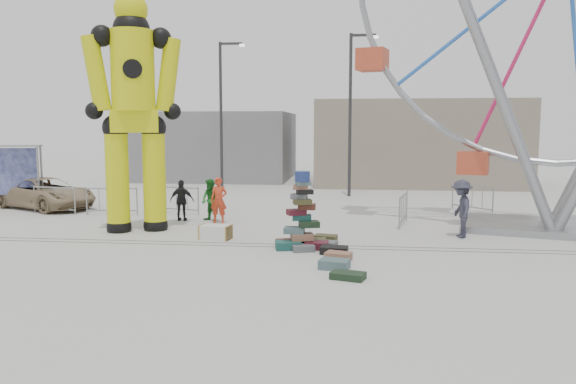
# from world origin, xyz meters

# --- Properties ---
(ground) EXTENTS (90.00, 90.00, 0.00)m
(ground) POSITION_xyz_m (0.00, 0.00, 0.00)
(ground) COLOR #9E9E99
(ground) RESTS_ON ground
(track_line_near) EXTENTS (40.00, 0.04, 0.01)m
(track_line_near) POSITION_xyz_m (0.00, 0.60, 0.00)
(track_line_near) COLOR #47443F
(track_line_near) RESTS_ON ground
(track_line_far) EXTENTS (40.00, 0.04, 0.01)m
(track_line_far) POSITION_xyz_m (0.00, 1.00, 0.00)
(track_line_far) COLOR #47443F
(track_line_far) RESTS_ON ground
(building_right) EXTENTS (12.00, 8.00, 5.00)m
(building_right) POSITION_xyz_m (7.00, 20.00, 2.50)
(building_right) COLOR gray
(building_right) RESTS_ON ground
(building_left) EXTENTS (10.00, 8.00, 4.40)m
(building_left) POSITION_xyz_m (-6.00, 22.00, 2.20)
(building_left) COLOR gray
(building_left) RESTS_ON ground
(lamp_post_right) EXTENTS (1.41, 0.25, 8.00)m
(lamp_post_right) POSITION_xyz_m (3.09, 13.00, 4.48)
(lamp_post_right) COLOR #2D2D30
(lamp_post_right) RESTS_ON ground
(lamp_post_left) EXTENTS (1.41, 0.25, 8.00)m
(lamp_post_left) POSITION_xyz_m (-3.91, 15.00, 4.48)
(lamp_post_left) COLOR #2D2D30
(lamp_post_left) RESTS_ON ground
(suitcase_tower) EXTENTS (1.59, 1.40, 2.21)m
(suitcase_tower) POSITION_xyz_m (1.72, 0.58, 0.62)
(suitcase_tower) COLOR #1A4F4A
(suitcase_tower) RESTS_ON ground
(crash_test_dummy) EXTENTS (3.12, 1.66, 7.98)m
(crash_test_dummy) POSITION_xyz_m (-3.98, 2.62, 4.20)
(crash_test_dummy) COLOR black
(crash_test_dummy) RESTS_ON ground
(steamer_trunk) EXTENTS (1.01, 0.69, 0.44)m
(steamer_trunk) POSITION_xyz_m (-1.04, 1.53, 0.22)
(steamer_trunk) COLOR silver
(steamer_trunk) RESTS_ON ground
(row_case_0) EXTENTS (0.75, 0.58, 0.19)m
(row_case_0) POSITION_xyz_m (2.36, 1.61, 0.10)
(row_case_0) COLOR #3F3E1F
(row_case_0) RESTS_ON ground
(row_case_1) EXTENTS (0.75, 0.67, 0.18)m
(row_case_1) POSITION_xyz_m (2.39, 0.74, 0.09)
(row_case_1) COLOR slate
(row_case_1) RESTS_ON ground
(row_case_2) EXTENTS (0.79, 0.56, 0.21)m
(row_case_2) POSITION_xyz_m (2.67, -0.06, 0.10)
(row_case_2) COLOR black
(row_case_2) RESTS_ON ground
(row_case_3) EXTENTS (0.75, 0.59, 0.21)m
(row_case_3) POSITION_xyz_m (2.81, -0.79, 0.11)
(row_case_3) COLOR #92614A
(row_case_3) RESTS_ON ground
(row_case_4) EXTENTS (0.81, 0.66, 0.23)m
(row_case_4) POSITION_xyz_m (2.73, -1.71, 0.12)
(row_case_4) COLOR #4A666A
(row_case_4) RESTS_ON ground
(row_case_5) EXTENTS (0.87, 0.67, 0.16)m
(row_case_5) POSITION_xyz_m (3.07, -2.61, 0.08)
(row_case_5) COLOR #1A2F1B
(row_case_5) RESTS_ON ground
(barricade_dummy_a) EXTENTS (1.97, 0.54, 1.10)m
(barricade_dummy_a) POSITION_xyz_m (-8.75, 5.93, 0.55)
(barricade_dummy_a) COLOR gray
(barricade_dummy_a) RESTS_ON ground
(barricade_dummy_b) EXTENTS (2.00, 0.29, 1.10)m
(barricade_dummy_b) POSITION_xyz_m (-6.26, 5.78, 0.55)
(barricade_dummy_b) COLOR gray
(barricade_dummy_b) RESTS_ON ground
(barricade_dummy_c) EXTENTS (1.96, 0.62, 1.10)m
(barricade_dummy_c) POSITION_xyz_m (-3.85, 6.46, 0.55)
(barricade_dummy_c) COLOR gray
(barricade_dummy_c) RESTS_ON ground
(barricade_wheel_front) EXTENTS (0.52, 1.98, 1.10)m
(barricade_wheel_front) POSITION_xyz_m (4.96, 4.82, 0.55)
(barricade_wheel_front) COLOR gray
(barricade_wheel_front) RESTS_ON ground
(barricade_wheel_back) EXTENTS (1.37, 1.59, 1.10)m
(barricade_wheel_back) POSITION_xyz_m (8.05, 8.37, 0.55)
(barricade_wheel_back) COLOR gray
(barricade_wheel_back) RESTS_ON ground
(pedestrian_red) EXTENTS (0.62, 0.42, 1.66)m
(pedestrian_red) POSITION_xyz_m (-1.64, 4.47, 0.83)
(pedestrian_red) COLOR red
(pedestrian_red) RESTS_ON ground
(pedestrian_green) EXTENTS (0.96, 0.91, 1.56)m
(pedestrian_green) POSITION_xyz_m (-2.03, 4.81, 0.78)
(pedestrian_green) COLOR #1B6F24
(pedestrian_green) RESTS_ON ground
(pedestrian_black) EXTENTS (0.91, 0.41, 1.52)m
(pedestrian_black) POSITION_xyz_m (-3.11, 4.78, 0.76)
(pedestrian_black) COLOR black
(pedestrian_black) RESTS_ON ground
(pedestrian_grey) EXTENTS (0.73, 1.21, 1.83)m
(pedestrian_grey) POSITION_xyz_m (6.56, 2.72, 0.91)
(pedestrian_grey) COLOR #2A2B39
(pedestrian_grey) RESTS_ON ground
(parked_suv) EXTENTS (5.20, 4.04, 1.31)m
(parked_suv) POSITION_xyz_m (-9.81, 7.17, 0.66)
(parked_suv) COLOR #988262
(parked_suv) RESTS_ON ground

